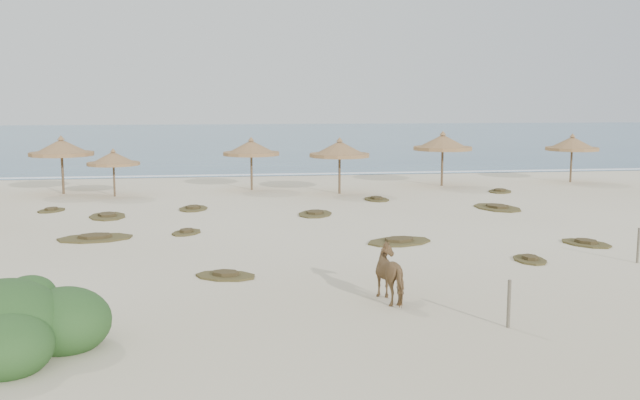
{
  "coord_description": "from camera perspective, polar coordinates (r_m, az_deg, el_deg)",
  "views": [
    {
      "loc": [
        -3.27,
        -20.45,
        4.84
      ],
      "look_at": [
        0.45,
        5.0,
        1.23
      ],
      "focal_mm": 40.0,
      "sensor_mm": 36.0,
      "label": 1
    }
  ],
  "objects": [
    {
      "name": "ground",
      "position": [
        21.27,
        0.75,
        -5.17
      ],
      "size": [
        160.0,
        160.0,
        0.0
      ],
      "primitive_type": "plane",
      "color": "beige",
      "rests_on": "ground"
    },
    {
      "name": "ocean",
      "position": [
        95.63,
        -6.37,
        5.04
      ],
      "size": [
        200.0,
        100.0,
        0.01
      ],
      "primitive_type": "cube",
      "color": "#275477",
      "rests_on": "ground"
    },
    {
      "name": "foam_line",
      "position": [
        46.81,
        -4.27,
        2.04
      ],
      "size": [
        70.0,
        0.6,
        0.01
      ],
      "primitive_type": "cube",
      "color": "white",
      "rests_on": "ground"
    },
    {
      "name": "palapa_1",
      "position": [
        39.24,
        -19.98,
        3.9
      ],
      "size": [
        3.49,
        3.49,
        3.05
      ],
      "rotation": [
        0.0,
        0.0,
        0.07
      ],
      "color": "brown",
      "rests_on": "ground"
    },
    {
      "name": "palapa_2",
      "position": [
        37.36,
        -16.21,
        3.15
      ],
      "size": [
        3.35,
        3.35,
        2.44
      ],
      "rotation": [
        0.0,
        0.0,
        0.35
      ],
      "color": "brown",
      "rests_on": "ground"
    },
    {
      "name": "palapa_3",
      "position": [
        38.79,
        -5.52,
        4.11
      ],
      "size": [
        4.04,
        4.04,
        2.89
      ],
      "rotation": [
        0.0,
        0.0,
        0.4
      ],
      "color": "brown",
      "rests_on": "ground"
    },
    {
      "name": "palapa_4",
      "position": [
        36.99,
        1.58,
        4.03
      ],
      "size": [
        3.74,
        3.74,
        2.95
      ],
      "rotation": [
        0.0,
        0.0,
        0.21
      ],
      "color": "brown",
      "rests_on": "ground"
    },
    {
      "name": "palapa_5",
      "position": [
        40.99,
        9.79,
        4.5
      ],
      "size": [
        3.75,
        3.75,
        3.13
      ],
      "rotation": [
        0.0,
        0.0,
        0.13
      ],
      "color": "brown",
      "rests_on": "ground"
    },
    {
      "name": "palapa_6",
      "position": [
        44.79,
        19.52,
        4.22
      ],
      "size": [
        3.22,
        3.22,
        2.91
      ],
      "rotation": [
        0.0,
        0.0,
        -0.04
      ],
      "color": "brown",
      "rests_on": "ground"
    },
    {
      "name": "horse",
      "position": [
        17.42,
        5.92,
        -5.9
      ],
      "size": [
        1.04,
        1.71,
        1.35
      ],
      "primitive_type": "imported",
      "rotation": [
        0.0,
        0.0,
        3.35
      ],
      "color": "olive",
      "rests_on": "ground"
    },
    {
      "name": "fence_post_near",
      "position": [
        15.91,
        14.87,
        -8.03
      ],
      "size": [
        0.09,
        0.09,
        1.05
      ],
      "primitive_type": "cylinder",
      "rotation": [
        0.0,
        0.0,
        -0.14
      ],
      "color": "#6A624F",
      "rests_on": "ground"
    },
    {
      "name": "fence_post_far",
      "position": [
        23.37,
        24.11,
        -3.34
      ],
      "size": [
        0.08,
        0.08,
        1.06
      ],
      "primitive_type": "cylinder",
      "rotation": [
        0.0,
        0.0,
        -0.02
      ],
      "color": "#6A624F",
      "rests_on": "ground"
    },
    {
      "name": "bush",
      "position": [
        15.07,
        -23.77,
        -9.21
      ],
      "size": [
        3.81,
        3.35,
        1.71
      ],
      "rotation": [
        0.0,
        0.0,
        0.39
      ],
      "color": "#2B5022",
      "rests_on": "ground"
    },
    {
      "name": "scrub_1",
      "position": [
        26.29,
        -17.55,
        -2.88
      ],
      "size": [
        2.85,
        2.08,
        0.16
      ],
      "rotation": [
        0.0,
        0.0,
        0.15
      ],
      "color": "brown",
      "rests_on": "ground"
    },
    {
      "name": "scrub_2",
      "position": [
        26.58,
        -10.63,
        -2.53
      ],
      "size": [
        1.46,
        1.71,
        0.16
      ],
      "rotation": [
        0.0,
        0.0,
        1.13
      ],
      "color": "brown",
      "rests_on": "ground"
    },
    {
      "name": "scrub_3",
      "position": [
        30.38,
        -0.4,
        -1.08
      ],
      "size": [
        1.99,
        2.5,
        0.16
      ],
      "rotation": [
        0.0,
        0.0,
        1.28
      ],
      "color": "brown",
      "rests_on": "ground"
    },
    {
      "name": "scrub_4",
      "position": [
        25.78,
        20.51,
        -3.23
      ],
      "size": [
        1.87,
        2.17,
        0.16
      ],
      "rotation": [
        0.0,
        0.0,
        2.02
      ],
      "color": "brown",
      "rests_on": "ground"
    },
    {
      "name": "scrub_5",
      "position": [
        33.1,
        13.99,
        -0.57
      ],
      "size": [
        2.26,
        3.04,
        0.16
      ],
      "rotation": [
        0.0,
        0.0,
        1.75
      ],
      "color": "brown",
      "rests_on": "ground"
    },
    {
      "name": "scrub_6",
      "position": [
        31.04,
        -16.63,
        -1.22
      ],
      "size": [
        1.8,
        2.48,
        0.16
      ],
      "rotation": [
        0.0,
        0.0,
        1.71
      ],
      "color": "brown",
      "rests_on": "ground"
    },
    {
      "name": "scrub_7",
      "position": [
        34.94,
        4.54,
        0.09
      ],
      "size": [
        1.27,
        1.86,
        0.16
      ],
      "rotation": [
        0.0,
        0.0,
        1.63
      ],
      "color": "brown",
      "rests_on": "ground"
    },
    {
      "name": "scrub_9",
      "position": [
        24.61,
        6.35,
        -3.29
      ],
      "size": [
        2.79,
        2.29,
        0.16
      ],
      "rotation": [
        0.0,
        0.0,
        0.35
      ],
      "color": "brown",
      "rests_on": "ground"
    },
    {
      "name": "scrub_10",
      "position": [
        39.08,
        14.2,
        0.7
      ],
      "size": [
        1.89,
        2.17,
        0.16
      ],
      "rotation": [
        0.0,
        0.0,
        1.11
      ],
      "color": "brown",
      "rests_on": "ground"
    },
    {
      "name": "scrub_11",
      "position": [
        19.94,
        -7.56,
        -5.98
      ],
      "size": [
        2.04,
        1.71,
        0.16
      ],
      "rotation": [
        0.0,
        0.0,
        2.75
      ],
      "color": "brown",
      "rests_on": "ground"
    },
    {
      "name": "scrub_12",
      "position": [
        22.63,
        16.44,
        -4.56
      ],
      "size": [
        1.03,
        1.5,
        0.16
      ],
      "rotation": [
        0.0,
        0.0,
        1.5
      ],
      "color": "brown",
      "rests_on": "ground"
    },
    {
      "name": "scrub_13",
      "position": [
        32.35,
        -10.11,
        -0.65
      ],
      "size": [
        1.53,
        2.1,
        0.16
      ],
      "rotation": [
        0.0,
        0.0,
        1.42
      ],
      "color": "brown",
      "rests_on": "ground"
    },
    {
      "name": "scrub_14",
      "position": [
        33.48,
        -20.69,
        -0.76
      ],
      "size": [
        1.49,
        1.78,
        0.16
      ],
      "rotation": [
        0.0,
        0.0,
        1.18
      ],
      "color": "brown",
      "rests_on": "ground"
    }
  ]
}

